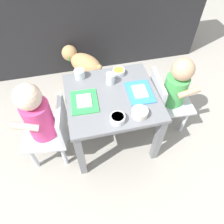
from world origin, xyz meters
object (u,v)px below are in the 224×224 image
at_px(water_cup_right, 111,79).
at_px(dog, 82,63).
at_px(veggie_bowl_far, 118,118).
at_px(food_tray_left, 84,101).
at_px(seated_child_right, 174,88).
at_px(dining_table, 112,104).
at_px(food_tray_right, 140,92).
at_px(cereal_bowl_left_side, 140,113).
at_px(water_cup_left, 80,74).
at_px(seated_child_left, 40,118).
at_px(cereal_bowl_right_side, 119,72).

bearing_deg(water_cup_right, dog, 103.13).
bearing_deg(veggie_bowl_far, food_tray_left, 131.72).
bearing_deg(dog, seated_child_right, -48.92).
height_order(dining_table, food_tray_right, food_tray_right).
bearing_deg(cereal_bowl_left_side, water_cup_left, 125.89).
height_order(seated_child_left, water_cup_right, seated_child_left).
xyz_separation_m(water_cup_left, cereal_bowl_left_side, (0.29, -0.40, -0.00)).
bearing_deg(food_tray_right, seated_child_left, -178.00).
bearing_deg(water_cup_right, food_tray_right, -39.17).
bearing_deg(seated_child_right, seated_child_left, -175.30).
distance_m(water_cup_right, veggie_bowl_far, 0.31).
xyz_separation_m(dog, water_cup_right, (0.13, -0.56, 0.27)).
bearing_deg(water_cup_left, water_cup_right, -27.84).
xyz_separation_m(seated_child_right, cereal_bowl_left_side, (-0.33, -0.22, 0.09)).
bearing_deg(seated_child_left, dog, 65.23).
distance_m(food_tray_right, water_cup_left, 0.41).
height_order(food_tray_right, cereal_bowl_right_side, cereal_bowl_right_side).
distance_m(food_tray_left, veggie_bowl_far, 0.24).
xyz_separation_m(seated_child_left, food_tray_left, (0.27, 0.02, 0.05)).
relative_size(water_cup_left, veggie_bowl_far, 0.81).
xyz_separation_m(dining_table, dog, (-0.12, 0.68, -0.15)).
bearing_deg(cereal_bowl_right_side, food_tray_right, -67.38).
distance_m(seated_child_left, cereal_bowl_left_side, 0.59).
xyz_separation_m(food_tray_left, water_cup_left, (0.00, 0.23, 0.02)).
height_order(food_tray_right, veggie_bowl_far, veggie_bowl_far).
distance_m(food_tray_right, veggie_bowl_far, 0.26).
distance_m(seated_child_right, cereal_bowl_left_side, 0.40).
bearing_deg(cereal_bowl_right_side, water_cup_left, 174.49).
xyz_separation_m(seated_child_left, dog, (0.33, 0.71, -0.19)).
xyz_separation_m(seated_child_right, veggie_bowl_far, (-0.46, -0.23, 0.09)).
height_order(cereal_bowl_left_side, cereal_bowl_right_side, cereal_bowl_left_side).
distance_m(dog, water_cup_left, 0.54).
height_order(dining_table, veggie_bowl_far, veggie_bowl_far).
distance_m(dining_table, seated_child_right, 0.45).
bearing_deg(water_cup_left, seated_child_left, -138.01).
height_order(food_tray_left, cereal_bowl_left_side, cereal_bowl_left_side).
bearing_deg(seated_child_right, water_cup_left, 164.09).
xyz_separation_m(food_tray_left, cereal_bowl_left_side, (0.29, -0.17, 0.02)).
bearing_deg(cereal_bowl_left_side, dog, 105.08).
distance_m(seated_child_left, cereal_bowl_right_side, 0.58).
relative_size(water_cup_right, cereal_bowl_left_side, 0.79).
xyz_separation_m(dog, veggie_bowl_far, (0.10, -0.87, 0.25)).
bearing_deg(dog, cereal_bowl_right_side, -67.35).
height_order(food_tray_right, water_cup_right, water_cup_right).
bearing_deg(water_cup_right, seated_child_left, -162.03).
relative_size(dining_table, food_tray_right, 2.71).
bearing_deg(cereal_bowl_left_side, food_tray_right, 71.56).
bearing_deg(dining_table, food_tray_left, -174.97).
xyz_separation_m(dining_table, water_cup_right, (0.02, 0.11, 0.12)).
height_order(dining_table, cereal_bowl_right_side, cereal_bowl_right_side).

